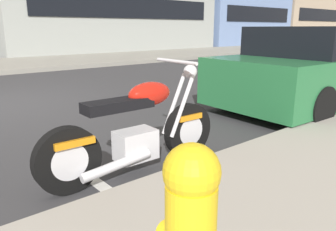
{
  "coord_description": "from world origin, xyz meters",
  "views": [
    {
      "loc": [
        -1.3,
        -6.69,
        1.42
      ],
      "look_at": [
        0.8,
        -4.17,
        0.54
      ],
      "focal_mm": 35.19,
      "sensor_mm": 36.0,
      "label": 1
    }
  ],
  "objects_px": {
    "parked_motorcycle": "(137,132)",
    "car_opposite_curb": "(319,40)",
    "parked_car_mid_block": "(321,68)",
    "fire_hydrant": "(191,231)"
  },
  "relations": [
    {
      "from": "parked_motorcycle",
      "to": "parked_car_mid_block",
      "type": "relative_size",
      "value": 0.43
    },
    {
      "from": "parked_motorcycle",
      "to": "car_opposite_curb",
      "type": "height_order",
      "value": "car_opposite_curb"
    },
    {
      "from": "fire_hydrant",
      "to": "parked_car_mid_block",
      "type": "bearing_deg",
      "value": 21.09
    },
    {
      "from": "parked_motorcycle",
      "to": "fire_hydrant",
      "type": "relative_size",
      "value": 2.41
    },
    {
      "from": "parked_car_mid_block",
      "to": "car_opposite_curb",
      "type": "height_order",
      "value": "car_opposite_curb"
    },
    {
      "from": "parked_car_mid_block",
      "to": "fire_hydrant",
      "type": "distance_m",
      "value": 5.74
    },
    {
      "from": "parked_motorcycle",
      "to": "car_opposite_curb",
      "type": "xyz_separation_m",
      "value": [
        19.75,
        7.95,
        0.26
      ]
    },
    {
      "from": "parked_motorcycle",
      "to": "parked_car_mid_block",
      "type": "height_order",
      "value": "parked_car_mid_block"
    },
    {
      "from": "car_opposite_curb",
      "to": "fire_hydrant",
      "type": "bearing_deg",
      "value": 24.84
    },
    {
      "from": "car_opposite_curb",
      "to": "fire_hydrant",
      "type": "xyz_separation_m",
      "value": [
        -20.66,
        -9.66,
        -0.1
      ]
    }
  ]
}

